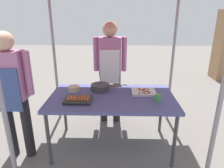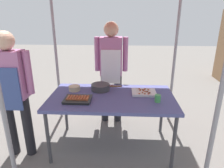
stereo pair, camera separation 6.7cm
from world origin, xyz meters
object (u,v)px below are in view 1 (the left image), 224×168
Objects in this scene: drink_cup_near_edge at (158,98)px; vendor_woman at (110,65)px; tray_meat_skewers at (144,92)px; tray_grilled_sausages at (78,99)px; customer_nearby at (12,88)px; stall_table at (112,100)px; condiment_bowl at (74,89)px; cooking_wok at (100,87)px.

vendor_woman reaches higher than drink_cup_near_edge.
tray_meat_skewers is at bearing 118.84° from drink_cup_near_edge.
tray_grilled_sausages is 0.87m from tray_meat_skewers.
customer_nearby reaches higher than tray_grilled_sausages.
tray_grilled_sausages is 0.96m from vendor_woman.
drink_cup_near_edge reaches higher than stall_table.
condiment_bowl is at bearing 31.69° from customer_nearby.
drink_cup_near_edge is (0.14, -0.25, 0.03)m from tray_meat_skewers.
vendor_woman is (-0.61, 0.86, 0.18)m from drink_cup_near_edge.
vendor_woman is (0.48, 0.54, 0.19)m from condiment_bowl.
tray_meat_skewers is 0.79m from vendor_woman.
cooking_wok is at bearing 56.97° from tray_grilled_sausages.
tray_grilled_sausages is at bearing -123.03° from cooking_wok.
customer_nearby is (-1.00, -0.44, 0.14)m from cooking_wok.
vendor_woman reaches higher than condiment_bowl.
customer_nearby is (-1.12, -0.94, -0.04)m from vendor_woman.
cooking_wok is at bearing 127.85° from stall_table.
tray_meat_skewers is 1.63m from customer_nearby.
tray_meat_skewers is at bearing 11.91° from customer_nearby.
vendor_woman reaches higher than cooking_wok.
tray_meat_skewers is 0.29m from drink_cup_near_edge.
customer_nearby is at bearing -156.48° from cooking_wok.
customer_nearby is at bearing -169.21° from stall_table.
vendor_woman reaches higher than customer_nearby.
vendor_woman reaches higher than tray_grilled_sausages.
tray_grilled_sausages is 0.44m from cooking_wok.
drink_cup_near_edge is 0.06× the size of vendor_woman.
condiment_bowl is 0.10× the size of customer_nearby.
drink_cup_near_edge is at bearing -16.24° from condiment_bowl.
condiment_bowl is 0.74m from vendor_woman.
condiment_bowl is at bearing -173.72° from cooking_wok.
condiment_bowl is 0.77m from customer_nearby.
tray_meat_skewers is 0.60m from cooking_wok.
cooking_wok is 0.25× the size of vendor_woman.
vendor_woman reaches higher than tray_meat_skewers.
vendor_woman is (0.12, 0.50, 0.18)m from cooking_wok.
tray_grilled_sausages is 0.21× the size of customer_nearby.
tray_meat_skewers is 3.46× the size of drink_cup_near_edge.
vendor_woman is at bearing 48.50° from condiment_bowl.
stall_table is 5.05× the size of tray_meat_skewers.
tray_grilled_sausages reaches higher than stall_table.
condiment_bowl is 1.13m from drink_cup_near_edge.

